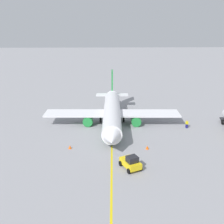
% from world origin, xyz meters
% --- Properties ---
extents(ground_plane, '(400.00, 400.00, 0.00)m').
position_xyz_m(ground_plane, '(0.00, 0.00, 0.00)').
color(ground_plane, '#939399').
extents(airplane, '(32.80, 29.51, 9.66)m').
position_xyz_m(airplane, '(-0.50, 0.02, 2.66)').
color(airplane, white).
rests_on(airplane, ground).
extents(pushback_tug, '(4.11, 3.51, 2.20)m').
position_xyz_m(pushback_tug, '(18.79, 2.31, 1.01)').
color(pushback_tug, yellow).
rests_on(pushback_tug, ground).
extents(refueling_worker, '(0.60, 0.49, 1.71)m').
position_xyz_m(refueling_worker, '(2.12, 15.81, 0.82)').
color(refueling_worker, navy).
rests_on(refueling_worker, ground).
extents(safety_cone_nose, '(0.59, 0.59, 0.65)m').
position_xyz_m(safety_cone_nose, '(12.15, 5.87, 0.33)').
color(safety_cone_nose, '#F2590F').
rests_on(safety_cone_nose, ground).
extents(safety_cone_wingtip, '(0.58, 0.58, 0.65)m').
position_xyz_m(safety_cone_wingtip, '(11.56, -7.80, 0.32)').
color(safety_cone_wingtip, '#F2590F').
rests_on(safety_cone_wingtip, ground).
extents(taxi_line_marking, '(70.75, 2.60, 0.01)m').
position_xyz_m(taxi_line_marking, '(0.00, 0.00, 0.01)').
color(taxi_line_marking, yellow).
rests_on(taxi_line_marking, ground).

